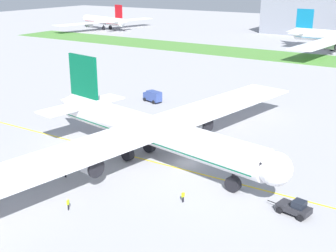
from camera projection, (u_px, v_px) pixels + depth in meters
ground_plane at (188, 163)px, 75.26m from camera, size 600.00×600.00×0.00m
apron_taxi_line at (180, 169)px, 73.15m from camera, size 280.00×0.36×0.01m
airliner_foreground at (149, 130)px, 74.80m from camera, size 51.41×82.99×15.98m
pushback_tug at (295, 208)px, 58.84m from camera, size 6.19×3.14×2.16m
ground_crew_wingwalker_port at (65, 171)px, 69.68m from camera, size 0.62×0.31×1.77m
ground_crew_marshaller_front at (68, 203)px, 59.95m from camera, size 0.42×0.55×1.70m
ground_crew_wingwalker_starboard at (183, 195)px, 62.02m from camera, size 0.32×0.59×1.69m
service_truck_baggage_loader at (153, 96)px, 110.97m from camera, size 5.52×3.41×2.83m
parked_airliner_far_left at (105, 21)px, 258.38m from camera, size 40.89×65.10×14.46m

